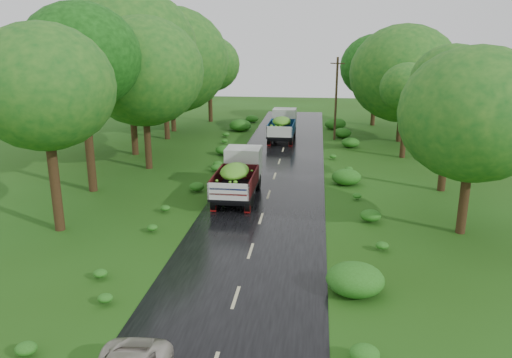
# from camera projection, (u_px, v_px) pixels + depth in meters

# --- Properties ---
(ground) EXTENTS (120.00, 120.00, 0.00)m
(ground) POSITION_uv_depth(u_px,v_px,m) (236.00, 298.00, 17.69)
(ground) COLOR #1E410D
(ground) RESTS_ON ground
(road) EXTENTS (6.50, 80.00, 0.02)m
(road) POSITION_uv_depth(u_px,v_px,m) (254.00, 242.00, 22.45)
(road) COLOR black
(road) RESTS_ON ground
(road_lines) EXTENTS (0.12, 69.60, 0.00)m
(road_lines) POSITION_uv_depth(u_px,v_px,m) (256.00, 233.00, 23.40)
(road_lines) COLOR #BFB78C
(road_lines) RESTS_ON road
(truck_near) EXTENTS (2.18, 6.01, 2.52)m
(truck_near) POSITION_uv_depth(u_px,v_px,m) (239.00, 173.00, 28.32)
(truck_near) COLOR black
(truck_near) RESTS_ON ground
(truck_far) EXTENTS (2.25, 6.08, 2.54)m
(truck_far) POSITION_uv_depth(u_px,v_px,m) (283.00, 124.00, 43.96)
(truck_far) COLOR black
(truck_far) RESTS_ON ground
(utility_pole) EXTENTS (1.24, 0.43, 7.19)m
(utility_pole) POSITION_uv_depth(u_px,v_px,m) (336.00, 98.00, 43.52)
(utility_pole) COLOR #382616
(utility_pole) RESTS_ON ground
(trees_left) EXTENTS (6.72, 35.20, 9.97)m
(trees_left) POSITION_uv_depth(u_px,v_px,m) (149.00, 63.00, 38.32)
(trees_left) COLOR black
(trees_left) RESTS_ON ground
(trees_right) EXTENTS (5.48, 33.13, 7.79)m
(trees_right) POSITION_uv_depth(u_px,v_px,m) (409.00, 80.00, 37.44)
(trees_right) COLOR black
(trees_right) RESTS_ON ground
(shrubs) EXTENTS (11.90, 44.00, 0.70)m
(shrubs) POSITION_uv_depth(u_px,v_px,m) (272.00, 180.00, 30.94)
(shrubs) COLOR #245F16
(shrubs) RESTS_ON ground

